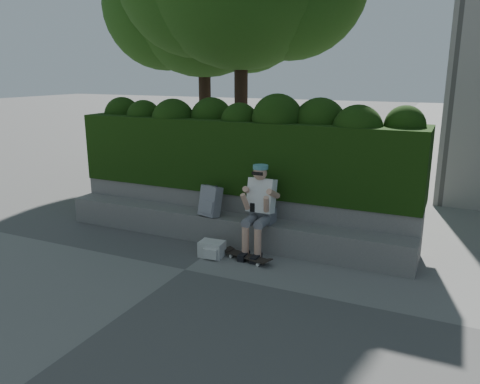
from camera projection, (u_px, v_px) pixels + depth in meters
The scene contains 8 objects.
ground at pixel (185, 270), 6.65m from camera, with size 80.00×80.00×0.00m, color slate.
bench_ledge at pixel (224, 229), 7.69m from camera, with size 6.00×0.45×0.45m, color gray.
planter_wall at pixel (237, 212), 8.07m from camera, with size 6.00×0.50×0.75m, color gray.
hedge at pixel (242, 154), 8.02m from camera, with size 6.00×1.00×1.20m, color black.
person at pixel (260, 206), 7.11m from camera, with size 0.40×0.76×1.38m.
skateboard at pixel (247, 257), 6.95m from camera, with size 0.75×0.35×0.08m.
backpack_plaid at pixel (210, 201), 7.56m from camera, with size 0.33×0.18×0.49m, color #A2A1A6.
backpack_ground at pixel (212, 249), 7.10m from camera, with size 0.37×0.26×0.24m, color beige.
Camera 1 is at (3.31, -5.25, 2.74)m, focal length 35.00 mm.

